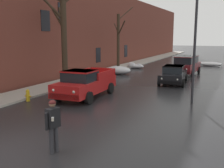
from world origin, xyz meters
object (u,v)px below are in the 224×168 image
Objects in this scene: suv_maroon_parked_kerbside_mid at (186,65)px; pedestrian_with_coffee at (53,122)px; pickup_truck_red_approaching_near_lane at (85,83)px; street_lamp_post at (195,40)px; bare_tree_mid_block at (119,41)px; fire_hydrant at (28,95)px; sedan_black_parked_kerbside_close at (173,74)px; bare_tree_second_along_sidewalk at (63,33)px.

suv_maroon_parked_kerbside_mid is 20.27m from pedestrian_with_coffee.
pedestrian_with_coffee is at bearing -67.02° from pickup_truck_red_approaching_near_lane.
pedestrian_with_coffee is (3.16, -7.45, 0.15)m from pickup_truck_red_approaching_near_lane.
pedestrian_with_coffee is 9.50m from street_lamp_post.
bare_tree_mid_block is at bearing 103.90° from pickup_truck_red_approaching_near_lane.
fire_hydrant is (0.49, -14.48, -2.88)m from bare_tree_mid_block.
suv_maroon_parked_kerbside_mid is (3.92, 12.81, 0.11)m from pickup_truck_red_approaching_near_lane.
street_lamp_post is (2.38, -6.13, 2.78)m from sedan_black_parked_kerbside_close.
bare_tree_second_along_sidewalk is 12.10m from pedestrian_with_coffee.
suv_maroon_parked_kerbside_mid is 16.41m from fire_hydrant.
street_lamp_post reaches higher than pickup_truck_red_approaching_near_lane.
bare_tree_second_along_sidewalk reaches higher than pedestrian_with_coffee.
bare_tree_second_along_sidewalk is at bearing 142.51° from pickup_truck_red_approaching_near_lane.
sedan_black_parked_kerbside_close is at bearing 111.22° from street_lamp_post.
sedan_black_parked_kerbside_close is 14.78m from pedestrian_with_coffee.
bare_tree_second_along_sidewalk is 4.18× the size of pedestrian_with_coffee.
pickup_truck_red_approaching_near_lane is at bearing 41.71° from fire_hydrant.
bare_tree_mid_block is at bearing 130.04° from street_lamp_post.
pickup_truck_red_approaching_near_lane is 1.11× the size of suv_maroon_parked_kerbside_mid.
bare_tree_second_along_sidewalk is at bearing -145.37° from sedan_black_parked_kerbside_close.
suv_maroon_parked_kerbside_mid is (0.04, 5.50, 0.24)m from sedan_black_parked_kerbside_close.
suv_maroon_parked_kerbside_mid is at bearing 66.80° from fire_hydrant.
bare_tree_second_along_sidewalk is 1.41× the size of pickup_truck_red_approaching_near_lane.
street_lamp_post is at bearing -68.78° from sedan_black_parked_kerbside_close.
bare_tree_mid_block is 7.32m from suv_maroon_parked_kerbside_mid.
fire_hydrant is (-6.46, -15.07, -0.63)m from suv_maroon_parked_kerbside_mid.
street_lamp_post is (9.43, -1.26, -0.45)m from bare_tree_second_along_sidewalk.
pedestrian_with_coffee reaches higher than fire_hydrant.
bare_tree_second_along_sidewalk is 10.37× the size of fire_hydrant.
fire_hydrant is at bearing -158.66° from street_lamp_post.
bare_tree_mid_block is at bearing 107.45° from pedestrian_with_coffee.
bare_tree_mid_block is 1.07× the size of street_lamp_post.
sedan_black_parked_kerbside_close is at bearing 34.63° from bare_tree_second_along_sidewalk.
street_lamp_post is at bearing 70.24° from pedestrian_with_coffee.
street_lamp_post reaches higher than suv_maroon_parked_kerbside_mid.
pickup_truck_red_approaching_near_lane is 8.10m from pedestrian_with_coffee.
suv_maroon_parked_kerbside_mid is at bearing 89.58° from sedan_black_parked_kerbside_close.
fire_hydrant is 0.11× the size of street_lamp_post.
bare_tree_mid_block is at bearing 89.13° from bare_tree_second_along_sidewalk.
fire_hydrant is at bearing -88.08° from bare_tree_mid_block.
bare_tree_second_along_sidewalk is at bearing 172.40° from street_lamp_post.
pickup_truck_red_approaching_near_lane is 8.27m from sedan_black_parked_kerbside_close.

